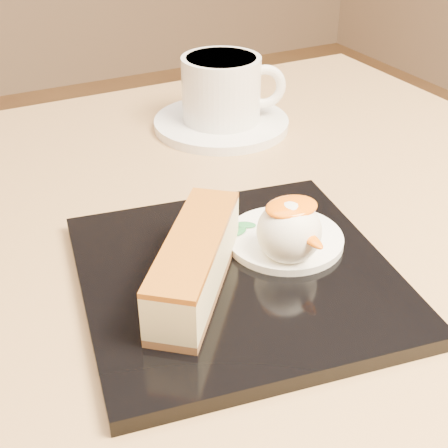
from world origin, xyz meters
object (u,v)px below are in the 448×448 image
ice_cream_scoop (289,232)px  dessert_plate (237,276)px  coffee_cup (223,88)px  table (228,403)px  cheesecake (195,263)px  saucer (221,123)px

ice_cream_scoop → dessert_plate: bearing=172.9°
coffee_cup → table: bearing=-97.3°
table → dessert_plate: bearing=-104.9°
table → cheesecake: 0.20m
table → dessert_plate: (-0.01, -0.03, 0.16)m
cheesecake → coffee_cup: size_ratio=1.09×
dessert_plate → saucer: (0.12, 0.26, -0.00)m
table → dessert_plate: size_ratio=3.64×
cheesecake → ice_cream_scoop: size_ratio=2.60×
table → coffee_cup: size_ratio=7.10×
coffee_cup → ice_cream_scoop: bearing=-88.3°
cheesecake → saucer: 0.31m
table → coffee_cup: 0.33m
coffee_cup → saucer: bearing=180.0°
dessert_plate → cheesecake: bearing=-171.9°
table → ice_cream_scoop: size_ratio=16.88×
saucer → cheesecake: bearing=-120.4°
ice_cream_scoop → coffee_cup: 0.28m
dessert_plate → saucer: bearing=65.2°
cheesecake → ice_cream_scoop: 0.08m
dessert_plate → coffee_cup: size_ratio=1.95×
table → ice_cream_scoop: (0.03, -0.03, 0.19)m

